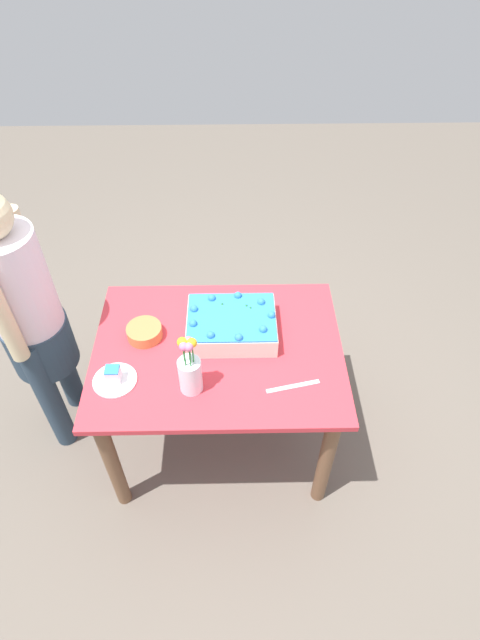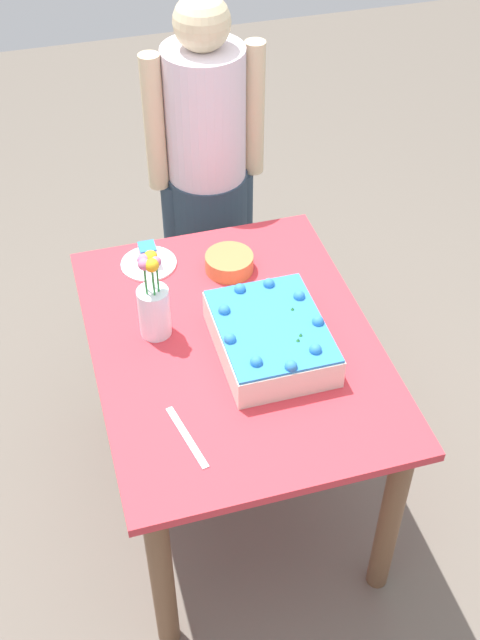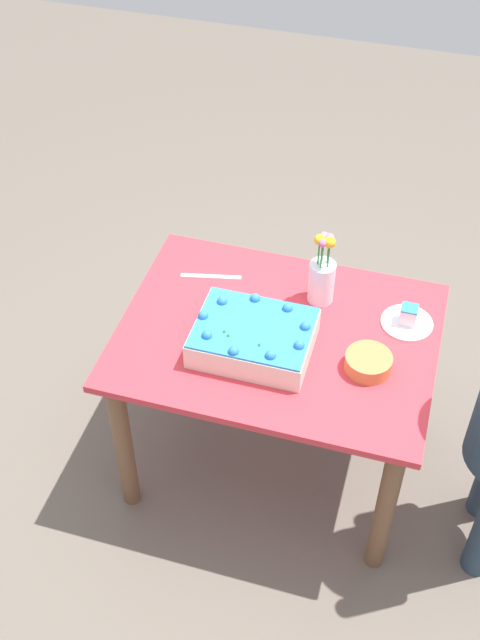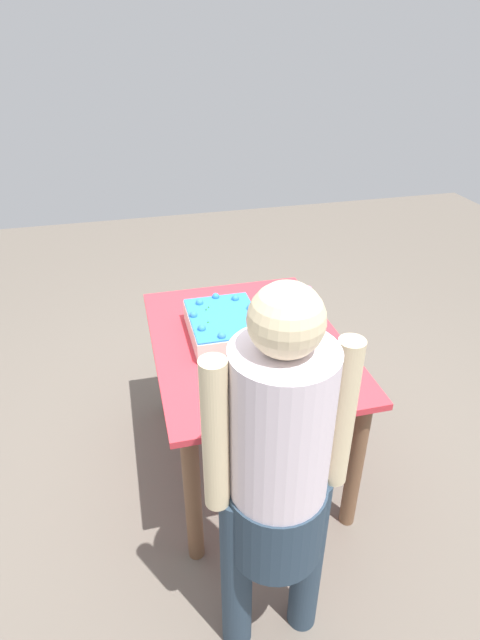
# 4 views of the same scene
# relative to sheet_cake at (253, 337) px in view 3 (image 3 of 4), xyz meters

# --- Properties ---
(ground_plane) EXTENTS (8.00, 8.00, 0.00)m
(ground_plane) POSITION_rel_sheet_cake_xyz_m (-0.06, -0.10, -0.81)
(ground_plane) COLOR #665C52
(dining_table) EXTENTS (1.14, 0.86, 0.75)m
(dining_table) POSITION_rel_sheet_cake_xyz_m (-0.06, -0.10, -0.19)
(dining_table) COLOR #CE343E
(dining_table) RESTS_ON ground_plane
(sheet_cake) EXTENTS (0.41, 0.32, 0.13)m
(sheet_cake) POSITION_rel_sheet_cake_xyz_m (0.00, 0.00, 0.00)
(sheet_cake) COLOR silver
(sheet_cake) RESTS_ON dining_table
(serving_plate_with_slice) EXTENTS (0.19, 0.19, 0.08)m
(serving_plate_with_slice) POSITION_rel_sheet_cake_xyz_m (-0.51, -0.28, -0.03)
(serving_plate_with_slice) COLOR white
(serving_plate_with_slice) RESTS_ON dining_table
(cake_knife) EXTENTS (0.24, 0.07, 0.00)m
(cake_knife) POSITION_rel_sheet_cake_xyz_m (0.26, -0.32, -0.05)
(cake_knife) COLOR silver
(cake_knife) RESTS_ON dining_table
(flower_vase) EXTENTS (0.10, 0.10, 0.30)m
(flower_vase) POSITION_rel_sheet_cake_xyz_m (-0.17, -0.32, 0.06)
(flower_vase) COLOR white
(flower_vase) RESTS_ON dining_table
(fruit_bowl) EXTENTS (0.16, 0.16, 0.06)m
(fruit_bowl) POSITION_rel_sheet_cake_xyz_m (-0.41, -0.02, -0.03)
(fruit_bowl) COLOR #C07541
(fruit_bowl) RESTS_ON dining_table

